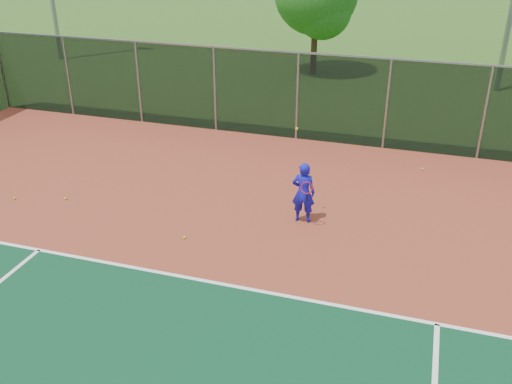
# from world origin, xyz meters

# --- Properties ---
(court_apron) EXTENTS (30.00, 20.00, 0.02)m
(court_apron) POSITION_xyz_m (0.00, 2.00, 0.01)
(court_apron) COLOR brown
(court_apron) RESTS_ON ground
(fence_back) EXTENTS (30.00, 0.06, 3.03)m
(fence_back) POSITION_xyz_m (0.00, 12.00, 1.56)
(fence_back) COLOR black
(fence_back) RESTS_ON court_apron
(tennis_player) EXTENTS (0.61, 0.62, 2.47)m
(tennis_player) POSITION_xyz_m (-1.42, 6.25, 0.83)
(tennis_player) COLOR #1412AC
(tennis_player) RESTS_ON court_apron
(practice_ball_1) EXTENTS (0.07, 0.07, 0.07)m
(practice_ball_1) POSITION_xyz_m (-7.94, 5.47, 0.06)
(practice_ball_1) COLOR #C0C617
(practice_ball_1) RESTS_ON court_apron
(practice_ball_2) EXTENTS (0.07, 0.07, 0.07)m
(practice_ball_2) POSITION_xyz_m (-3.95, 4.51, 0.06)
(practice_ball_2) COLOR #C0C617
(practice_ball_2) RESTS_ON court_apron
(practice_ball_3) EXTENTS (0.07, 0.07, 0.07)m
(practice_ball_3) POSITION_xyz_m (-1.91, 9.18, 0.06)
(practice_ball_3) COLOR #C0C617
(practice_ball_3) RESTS_ON court_apron
(practice_ball_4) EXTENTS (0.07, 0.07, 0.07)m
(practice_ball_4) POSITION_xyz_m (-9.29, 5.05, 0.06)
(practice_ball_4) COLOR #C0C617
(practice_ball_4) RESTS_ON court_apron
(practice_ball_5) EXTENTS (0.07, 0.07, 0.07)m
(practice_ball_5) POSITION_xyz_m (1.38, 10.50, 0.06)
(practice_ball_5) COLOR #C0C617
(practice_ball_5) RESTS_ON court_apron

